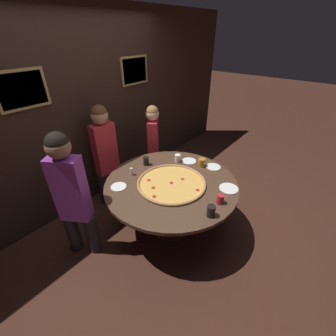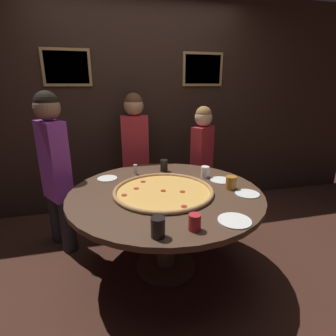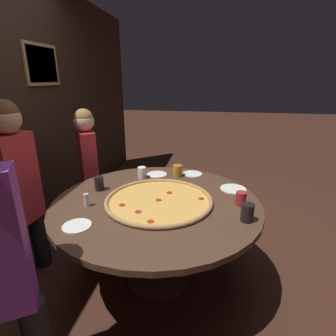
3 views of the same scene
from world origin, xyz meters
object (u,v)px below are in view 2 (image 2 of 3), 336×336
drink_cup_near_right (205,172)px  white_plate_far_back (247,194)px  diner_far_right (55,164)px  diner_side_left (202,156)px  dining_table (166,206)px  giant_pizza (163,191)px  drink_cup_near_left (231,183)px  diner_side_right (135,149)px  drink_cup_far_right (158,227)px  white_plate_left_side (107,178)px  condiment_shaker (135,169)px  white_plate_near_front (235,221)px  white_plate_beside_cup (221,180)px  drink_cup_by_shaker (164,166)px  drink_cup_far_left (195,222)px

drink_cup_near_right → white_plate_far_back: 0.49m
diner_far_right → diner_side_left: bearing=-111.8°
dining_table → giant_pizza: 0.15m
white_plate_far_back → drink_cup_near_left: bearing=119.8°
diner_side_right → drink_cup_near_right: bearing=128.1°
drink_cup_far_right → white_plate_left_side: drink_cup_far_right is taller
drink_cup_near_left → white_plate_far_back: 0.16m
drink_cup_far_right → condiment_shaker: drink_cup_far_right is taller
diner_side_left → diner_far_right: diner_far_right is taller
drink_cup_near_right → white_plate_near_front: 0.83m
drink_cup_near_left → drink_cup_near_right: size_ratio=1.04×
dining_table → diner_side_left: diner_side_left is taller
white_plate_near_front → drink_cup_far_right: bearing=-173.7°
giant_pizza → white_plate_beside_cup: bearing=13.8°
condiment_shaker → diner_side_right: size_ratio=0.07×
drink_cup_far_right → diner_side_left: size_ratio=0.09×
condiment_shaker → dining_table: bearing=-68.8°
white_plate_near_front → diner_side_left: 1.50m
diner_side_right → drink_cup_far_right: bearing=92.6°
diner_side_right → dining_table: bearing=101.2°
dining_table → drink_cup_by_shaker: 0.55m
drink_cup_near_right → white_plate_left_side: drink_cup_near_right is taller
drink_cup_far_right → drink_cup_near_left: bearing=37.2°
drink_cup_near_right → diner_side_left: size_ratio=0.08×
drink_cup_near_left → diner_far_right: size_ratio=0.07×
white_plate_near_front → diner_far_right: size_ratio=0.14×
white_plate_beside_cup → white_plate_left_side: (-1.00, 0.30, 0.00)m
drink_cup_far_left → white_plate_far_back: drink_cup_far_left is taller
drink_cup_far_left → white_plate_beside_cup: (0.51, 0.74, -0.05)m
drink_cup_far_left → diner_far_right: bearing=128.2°
white_plate_far_back → condiment_shaker: (-0.80, 0.70, 0.05)m
white_plate_near_front → white_plate_beside_cup: bearing=71.8°
drink_cup_far_left → white_plate_left_side: (-0.48, 1.04, -0.05)m
drink_cup_by_shaker → drink_cup_near_left: bearing=-53.9°
white_plate_beside_cup → diner_side_right: (-0.65, 0.97, 0.10)m
white_plate_far_back → white_plate_near_front: (-0.30, -0.37, 0.00)m
drink_cup_near_right → white_plate_left_side: 0.91m
drink_cup_near_right → diner_far_right: size_ratio=0.07×
giant_pizza → drink_cup_near_right: size_ratio=7.67×
drink_cup_far_left → diner_side_right: bearing=94.5°
drink_cup_by_shaker → white_plate_left_side: 0.57m
condiment_shaker → diner_side_left: bearing=25.4°
drink_cup_near_right → white_plate_left_side: size_ratio=0.59×
giant_pizza → white_plate_left_side: size_ratio=4.49×
drink_cup_near_right → drink_cup_far_left: (-0.41, -0.86, -0.00)m
condiment_shaker → drink_cup_by_shaker: bearing=5.9°
drink_cup_near_left → drink_cup_far_left: bearing=-133.4°
dining_table → diner_side_right: size_ratio=1.06×
drink_cup_near_left → drink_cup_near_right: 0.33m
giant_pizza → dining_table: bearing=45.8°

